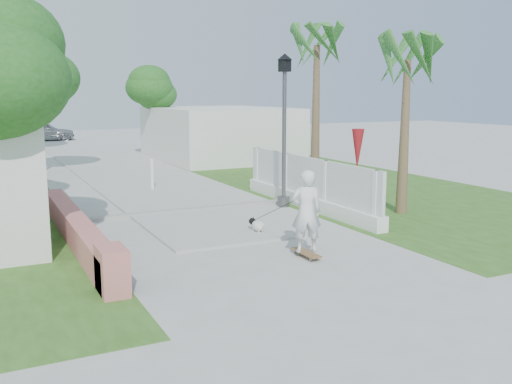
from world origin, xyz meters
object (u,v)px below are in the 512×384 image
street_lamp (284,124)px  patio_umbrella (358,150)px  bollard (152,174)px  skateboarder (287,212)px  dog (257,225)px  parked_car (44,132)px

street_lamp → patio_umbrella: (1.90, -1.00, -0.74)m
street_lamp → bollard: 5.56m
skateboarder → dog: 1.69m
street_lamp → patio_umbrella: bearing=-27.8°
dog → parked_car: size_ratio=0.13×
street_lamp → parked_car: (-3.80, 27.57, -1.73)m
street_lamp → bollard: street_lamp is taller
parked_car → bollard: bearing=-178.0°
street_lamp → patio_umbrella: size_ratio=1.93×
bollard → street_lamp: bearing=-59.0°
street_lamp → parked_car: 27.88m
street_lamp → patio_umbrella: street_lamp is taller
patio_umbrella → dog: 4.64m
patio_umbrella → skateboarder: (-4.14, -3.20, -0.86)m
patio_umbrella → skateboarder: size_ratio=0.81×
street_lamp → dog: street_lamp is taller
bollard → skateboarder: size_ratio=0.38×
dog → bollard: bearing=77.8°
bollard → skateboarder: (0.46, -8.70, 0.25)m
skateboarder → patio_umbrella: bearing=-123.3°
skateboarder → dog: bearing=-72.8°
bollard → patio_umbrella: patio_umbrella is taller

